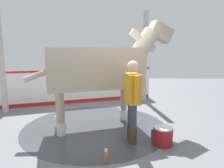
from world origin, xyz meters
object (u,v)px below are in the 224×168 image
bottle_shampoo (152,135)px  bottle_spray (106,156)px  horse (100,68)px  wash_bucket (163,136)px  handler (132,96)px

bottle_shampoo → bottle_spray: size_ratio=0.91×
horse → wash_bucket: size_ratio=9.02×
bottle_spray → horse: bearing=-172.0°
handler → wash_bucket: size_ratio=4.33×
handler → wash_bucket: 0.96m
wash_bucket → bottle_spray: (0.63, -1.06, -0.08)m
horse → wash_bucket: bearing=-56.0°
wash_bucket → bottle_shampoo: size_ratio=1.88×
horse → bottle_shampoo: horse is taller
handler → bottle_spray: size_ratio=7.43×
horse → handler: size_ratio=2.08×
bottle_spray → bottle_shampoo: bearing=134.5°
horse → bottle_spray: size_ratio=15.47×
bottle_shampoo → bottle_spray: 1.27m
handler → bottle_shampoo: 0.94m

